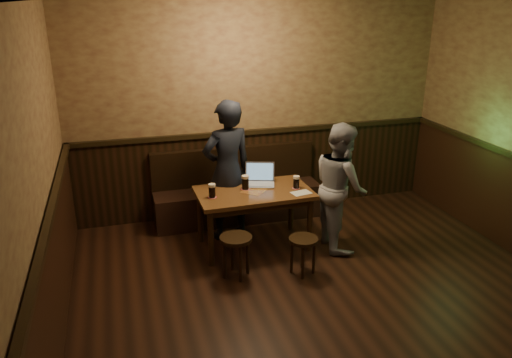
{
  "coord_description": "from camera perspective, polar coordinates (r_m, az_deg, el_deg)",
  "views": [
    {
      "loc": [
        -1.85,
        -3.26,
        2.85
      ],
      "look_at": [
        -0.39,
        1.82,
        0.89
      ],
      "focal_mm": 35.0,
      "sensor_mm": 36.0,
      "label": 1
    }
  ],
  "objects": [
    {
      "name": "pint_right",
      "position": [
        5.86,
        4.62,
        -0.36
      ],
      "size": [
        0.1,
        0.1,
        0.15
      ],
      "color": "#AD152B",
      "rests_on": "pub_table"
    },
    {
      "name": "pint_mid",
      "position": [
        5.8,
        -1.22,
        -0.39
      ],
      "size": [
        0.11,
        0.11,
        0.17
      ],
      "color": "#AD152B",
      "rests_on": "pub_table"
    },
    {
      "name": "person_suit",
      "position": [
        5.99,
        -3.29,
        0.96
      ],
      "size": [
        0.71,
        0.54,
        1.73
      ],
      "primitive_type": "imported",
      "rotation": [
        0.0,
        0.0,
        3.37
      ],
      "color": "black",
      "rests_on": "ground"
    },
    {
      "name": "room",
      "position": [
        4.27,
        11.05,
        -2.79
      ],
      "size": [
        5.04,
        6.04,
        2.84
      ],
      "color": "black",
      "rests_on": "ground"
    },
    {
      "name": "stool_right",
      "position": [
        5.39,
        5.42,
        -7.54
      ],
      "size": [
        0.4,
        0.4,
        0.42
      ],
      "rotation": [
        0.0,
        0.0,
        -0.35
      ],
      "color": "black",
      "rests_on": "ground"
    },
    {
      "name": "pint_left",
      "position": [
        5.59,
        -5.05,
        -1.34
      ],
      "size": [
        0.1,
        0.1,
        0.16
      ],
      "color": "#AD152B",
      "rests_on": "pub_table"
    },
    {
      "name": "person_grey",
      "position": [
        5.89,
        9.61,
        -0.81
      ],
      "size": [
        0.62,
        0.77,
        1.51
      ],
      "primitive_type": "imported",
      "rotation": [
        0.0,
        0.0,
        1.5
      ],
      "color": "#929297",
      "rests_on": "ground"
    },
    {
      "name": "menu",
      "position": [
        5.75,
        5.18,
        -1.58
      ],
      "size": [
        0.24,
        0.19,
        0.0
      ],
      "primitive_type": "cube",
      "rotation": [
        0.0,
        0.0,
        0.18
      ],
      "color": "silver",
      "rests_on": "pub_table"
    },
    {
      "name": "bench",
      "position": [
        6.68,
        -2.19,
        -2.01
      ],
      "size": [
        2.2,
        0.5,
        0.95
      ],
      "color": "black",
      "rests_on": "ground"
    },
    {
      "name": "pub_table",
      "position": [
        5.82,
        -0.25,
        -2.23
      ],
      "size": [
        1.34,
        0.78,
        0.71
      ],
      "rotation": [
        0.0,
        0.0,
        0.02
      ],
      "color": "#592C19",
      "rests_on": "ground"
    },
    {
      "name": "stool_left",
      "position": [
        5.31,
        -2.31,
        -7.5
      ],
      "size": [
        0.38,
        0.38,
        0.47
      ],
      "rotation": [
        0.0,
        0.0,
        0.11
      ],
      "color": "black",
      "rests_on": "ground"
    },
    {
      "name": "laptop",
      "position": [
        5.98,
        0.42,
        0.04
      ],
      "size": [
        0.42,
        0.38,
        0.25
      ],
      "rotation": [
        0.0,
        0.0,
        -0.32
      ],
      "color": "silver",
      "rests_on": "pub_table"
    }
  ]
}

